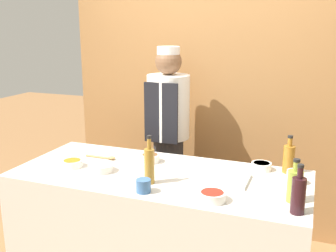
{
  "coord_description": "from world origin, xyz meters",
  "views": [
    {
      "loc": [
        0.92,
        -2.23,
        1.85
      ],
      "look_at": [
        0.0,
        0.17,
        1.21
      ],
      "focal_mm": 42.0,
      "sensor_mm": 36.0,
      "label": 1
    }
  ],
  "objects_px": {
    "cutting_board": "(223,178)",
    "chef_center": "(168,137)",
    "sauce_bowl_purple": "(101,167)",
    "sauce_bowl_green": "(261,166)",
    "bottle_wine": "(298,194)",
    "bottle_vinegar": "(149,165)",
    "sauce_bowl_orange": "(72,163)",
    "bottle_amber": "(289,158)",
    "cup_steel": "(294,177)",
    "bottle_oil": "(295,185)",
    "sauce_bowl_brown": "(150,158)",
    "cup_blue": "(143,186)",
    "sauce_bowl_red": "(212,196)",
    "wooden_spoon": "(104,157)"
  },
  "relations": [
    {
      "from": "chef_center",
      "to": "bottle_amber",
      "type": "bearing_deg",
      "value": -26.56
    },
    {
      "from": "bottle_amber",
      "to": "bottle_oil",
      "type": "height_order",
      "value": "bottle_amber"
    },
    {
      "from": "sauce_bowl_green",
      "to": "sauce_bowl_orange",
      "type": "height_order",
      "value": "sauce_bowl_green"
    },
    {
      "from": "sauce_bowl_green",
      "to": "cup_steel",
      "type": "distance_m",
      "value": 0.28
    },
    {
      "from": "cutting_board",
      "to": "cup_blue",
      "type": "distance_m",
      "value": 0.52
    },
    {
      "from": "sauce_bowl_purple",
      "to": "bottle_amber",
      "type": "distance_m",
      "value": 1.23
    },
    {
      "from": "bottle_amber",
      "to": "bottle_vinegar",
      "type": "bearing_deg",
      "value": -147.66
    },
    {
      "from": "sauce_bowl_red",
      "to": "cutting_board",
      "type": "xyz_separation_m",
      "value": [
        -0.01,
        0.32,
        -0.02
      ]
    },
    {
      "from": "bottle_vinegar",
      "to": "wooden_spoon",
      "type": "bearing_deg",
      "value": 148.28
    },
    {
      "from": "wooden_spoon",
      "to": "chef_center",
      "type": "height_order",
      "value": "chef_center"
    },
    {
      "from": "bottle_vinegar",
      "to": "cup_steel",
      "type": "distance_m",
      "value": 0.88
    },
    {
      "from": "cutting_board",
      "to": "cup_steel",
      "type": "relative_size",
      "value": 3.44
    },
    {
      "from": "cutting_board",
      "to": "cup_blue",
      "type": "xyz_separation_m",
      "value": [
        -0.39,
        -0.35,
        0.03
      ]
    },
    {
      "from": "sauce_bowl_purple",
      "to": "bottle_amber",
      "type": "relative_size",
      "value": 0.66
    },
    {
      "from": "sauce_bowl_brown",
      "to": "sauce_bowl_green",
      "type": "bearing_deg",
      "value": 9.06
    },
    {
      "from": "chef_center",
      "to": "sauce_bowl_brown",
      "type": "bearing_deg",
      "value": -80.38
    },
    {
      "from": "chef_center",
      "to": "sauce_bowl_purple",
      "type": "bearing_deg",
      "value": -97.21
    },
    {
      "from": "sauce_bowl_brown",
      "to": "wooden_spoon",
      "type": "height_order",
      "value": "sauce_bowl_brown"
    },
    {
      "from": "bottle_oil",
      "to": "sauce_bowl_green",
      "type": "bearing_deg",
      "value": 118.25
    },
    {
      "from": "bottle_vinegar",
      "to": "sauce_bowl_purple",
      "type": "bearing_deg",
      "value": 169.75
    },
    {
      "from": "bottle_amber",
      "to": "bottle_vinegar",
      "type": "relative_size",
      "value": 0.83
    },
    {
      "from": "sauce_bowl_red",
      "to": "wooden_spoon",
      "type": "relative_size",
      "value": 0.64
    },
    {
      "from": "bottle_amber",
      "to": "bottle_wine",
      "type": "relative_size",
      "value": 0.95
    },
    {
      "from": "sauce_bowl_orange",
      "to": "sauce_bowl_purple",
      "type": "bearing_deg",
      "value": -1.88
    },
    {
      "from": "cutting_board",
      "to": "bottle_wine",
      "type": "relative_size",
      "value": 1.19
    },
    {
      "from": "cutting_board",
      "to": "bottle_amber",
      "type": "height_order",
      "value": "bottle_amber"
    },
    {
      "from": "bottle_vinegar",
      "to": "cutting_board",
      "type": "bearing_deg",
      "value": 27.32
    },
    {
      "from": "sauce_bowl_green",
      "to": "bottle_wine",
      "type": "relative_size",
      "value": 0.5
    },
    {
      "from": "sauce_bowl_green",
      "to": "bottle_oil",
      "type": "relative_size",
      "value": 0.54
    },
    {
      "from": "sauce_bowl_brown",
      "to": "chef_center",
      "type": "height_order",
      "value": "chef_center"
    },
    {
      "from": "bottle_amber",
      "to": "cup_steel",
      "type": "distance_m",
      "value": 0.2
    },
    {
      "from": "sauce_bowl_brown",
      "to": "cup_steel",
      "type": "bearing_deg",
      "value": -3.09
    },
    {
      "from": "sauce_bowl_purple",
      "to": "cutting_board",
      "type": "relative_size",
      "value": 0.52
    },
    {
      "from": "sauce_bowl_orange",
      "to": "bottle_vinegar",
      "type": "bearing_deg",
      "value": -7.15
    },
    {
      "from": "sauce_bowl_red",
      "to": "chef_center",
      "type": "distance_m",
      "value": 1.31
    },
    {
      "from": "sauce_bowl_green",
      "to": "sauce_bowl_purple",
      "type": "distance_m",
      "value": 1.07
    },
    {
      "from": "bottle_oil",
      "to": "bottle_amber",
      "type": "bearing_deg",
      "value": 98.26
    },
    {
      "from": "bottle_amber",
      "to": "chef_center",
      "type": "height_order",
      "value": "chef_center"
    },
    {
      "from": "sauce_bowl_brown",
      "to": "bottle_wine",
      "type": "xyz_separation_m",
      "value": [
        1.02,
        -0.46,
        0.07
      ]
    },
    {
      "from": "bottle_vinegar",
      "to": "sauce_bowl_orange",
      "type": "bearing_deg",
      "value": 172.85
    },
    {
      "from": "cup_steel",
      "to": "bottle_amber",
      "type": "bearing_deg",
      "value": 104.65
    },
    {
      "from": "bottle_wine",
      "to": "bottle_oil",
      "type": "xyz_separation_m",
      "value": [
        -0.03,
        0.14,
        -0.01
      ]
    },
    {
      "from": "cutting_board",
      "to": "chef_center",
      "type": "xyz_separation_m",
      "value": [
        -0.67,
        0.8,
        -0.01
      ]
    },
    {
      "from": "bottle_amber",
      "to": "sauce_bowl_purple",
      "type": "bearing_deg",
      "value": -159.94
    },
    {
      "from": "cutting_board",
      "to": "chef_center",
      "type": "distance_m",
      "value": 1.04
    },
    {
      "from": "sauce_bowl_purple",
      "to": "chef_center",
      "type": "bearing_deg",
      "value": 82.79
    },
    {
      "from": "chef_center",
      "to": "cup_blue",
      "type": "bearing_deg",
      "value": -76.13
    },
    {
      "from": "sauce_bowl_brown",
      "to": "chef_center",
      "type": "distance_m",
      "value": 0.66
    },
    {
      "from": "sauce_bowl_orange",
      "to": "chef_center",
      "type": "distance_m",
      "value": 1.0
    },
    {
      "from": "sauce_bowl_orange",
      "to": "bottle_amber",
      "type": "relative_size",
      "value": 0.57
    }
  ]
}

